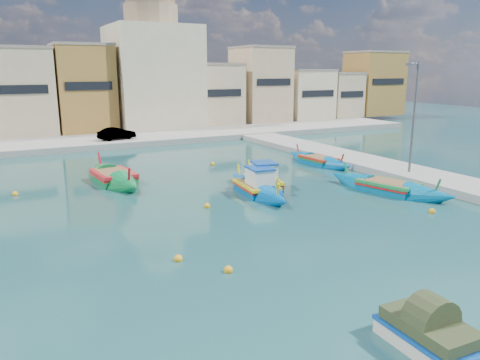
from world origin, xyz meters
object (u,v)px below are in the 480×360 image
object	(u,v)px
quay_street_lamp	(413,117)
luzzu_blue_cabin	(262,183)
luzzu_blue_south	(388,188)
church_block	(153,62)
luzzu_turquoise_cabin	(257,188)
luzzu_green	(114,178)
luzzu_cyan_mid	(318,161)
tender_near	(429,335)

from	to	relation	value
quay_street_lamp	luzzu_blue_cabin	world-z (taller)	quay_street_lamp
luzzu_blue_south	church_block	bearing A→B (deg)	95.35
church_block	luzzu_blue_south	size ratio (longest dim) A/B	2.12
luzzu_blue_cabin	luzzu_blue_south	world-z (taller)	luzzu_blue_cabin
luzzu_turquoise_cabin	luzzu_blue_cabin	bearing A→B (deg)	44.87
luzzu_green	luzzu_blue_south	distance (m)	18.05
luzzu_turquoise_cabin	luzzu_blue_cabin	distance (m)	1.27
church_block	luzzu_cyan_mid	distance (m)	28.53
church_block	luzzu_blue_south	xyz separation A→B (m)	(3.38, -36.09, -8.14)
luzzu_green	luzzu_turquoise_cabin	bearing A→B (deg)	-44.48
church_block	luzzu_green	xyz separation A→B (m)	(-11.19, -25.43, -8.11)
quay_street_lamp	luzzu_cyan_mid	world-z (taller)	quay_street_lamp
quay_street_lamp	tender_near	distance (m)	22.09
quay_street_lamp	luzzu_blue_cabin	bearing A→B (deg)	167.05
tender_near	luzzu_cyan_mid	bearing A→B (deg)	59.39
church_block	luzzu_blue_cabin	distance (m)	32.74
church_block	luzzu_green	distance (m)	28.94
luzzu_blue_south	luzzu_cyan_mid	bearing A→B (deg)	80.03
luzzu_cyan_mid	luzzu_green	world-z (taller)	luzzu_green
church_block	luzzu_blue_cabin	bearing A→B (deg)	-95.63
church_block	luzzu_turquoise_cabin	bearing A→B (deg)	-97.05
luzzu_turquoise_cabin	luzzu_green	world-z (taller)	luzzu_turquoise_cabin
luzzu_green	luzzu_blue_south	bearing A→B (deg)	-36.20
church_block	luzzu_blue_cabin	world-z (taller)	church_block
quay_street_lamp	luzzu_green	size ratio (longest dim) A/B	0.90
church_block	tender_near	world-z (taller)	church_block
luzzu_cyan_mid	luzzu_green	distance (m)	16.25
luzzu_cyan_mid	luzzu_turquoise_cabin	bearing A→B (deg)	-148.17
luzzu_blue_cabin	luzzu_cyan_mid	xyz separation A→B (m)	(8.11, 4.70, -0.10)
luzzu_blue_cabin	luzzu_green	size ratio (longest dim) A/B	0.91
luzzu_turquoise_cabin	tender_near	distance (m)	17.17
luzzu_turquoise_cabin	tender_near	xyz separation A→B (m)	(-4.15, -16.66, 0.11)
luzzu_cyan_mid	luzzu_green	size ratio (longest dim) A/B	0.87
luzzu_turquoise_cabin	luzzu_blue_south	size ratio (longest dim) A/B	0.95
luzzu_blue_south	tender_near	xyz separation A→B (m)	(-11.54, -13.04, 0.17)
quay_street_lamp	luzzu_turquoise_cabin	size ratio (longest dim) A/B	0.94
quay_street_lamp	luzzu_cyan_mid	xyz separation A→B (m)	(-2.44, 7.12, -4.10)
luzzu_green	church_block	bearing A→B (deg)	66.25
luzzu_cyan_mid	luzzu_green	xyz separation A→B (m)	(-16.19, 1.45, 0.06)
church_block	luzzu_turquoise_cabin	world-z (taller)	church_block
quay_street_lamp	luzzu_green	world-z (taller)	quay_street_lamp
luzzu_blue_cabin	luzzu_blue_south	size ratio (longest dim) A/B	0.90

